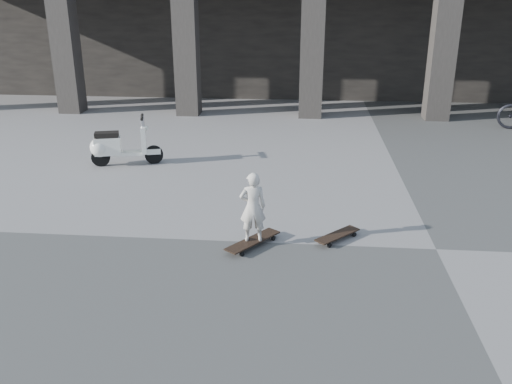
# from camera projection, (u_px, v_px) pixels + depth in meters

# --- Properties ---
(ground) EXTENTS (90.00, 90.00, 0.00)m
(ground) POSITION_uv_depth(u_px,v_px,m) (436.00, 249.00, 7.74)
(ground) COLOR #484846
(ground) RESTS_ON ground
(colonnade) EXTENTS (28.00, 8.82, 6.00)m
(colonnade) POSITION_uv_depth(u_px,v_px,m) (362.00, 3.00, 19.51)
(colonnade) COLOR black
(colonnade) RESTS_ON ground
(longboard) EXTENTS (0.76, 0.92, 0.10)m
(longboard) POSITION_uv_depth(u_px,v_px,m) (253.00, 241.00, 7.82)
(longboard) COLOR black
(longboard) RESTS_ON ground
(skateboard_spare) EXTENTS (0.70, 0.72, 0.10)m
(skateboard_spare) POSITION_uv_depth(u_px,v_px,m) (337.00, 235.00, 8.01)
(skateboard_spare) COLOR black
(skateboard_spare) RESTS_ON ground
(child) EXTENTS (0.41, 0.30, 1.02)m
(child) POSITION_uv_depth(u_px,v_px,m) (253.00, 207.00, 7.63)
(child) COLOR beige
(child) RESTS_ON longboard
(scooter) EXTENTS (1.46, 0.68, 1.04)m
(scooter) POSITION_uv_depth(u_px,v_px,m) (114.00, 146.00, 11.29)
(scooter) COLOR black
(scooter) RESTS_ON ground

